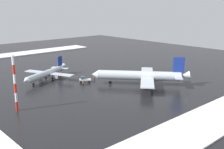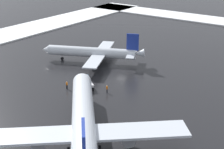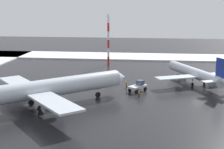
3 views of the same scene
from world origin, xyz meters
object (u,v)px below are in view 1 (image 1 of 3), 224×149
Objects in this scene: airplane_parked_portside at (141,76)px; ground_crew_beside_wing at (83,83)px; antenna_mast at (15,84)px; ground_crew_mid_apron at (94,78)px; airplane_distant_tail at (47,73)px; pushback_tug at (84,79)px.

airplane_parked_portside reaches higher than ground_crew_beside_wing.
antenna_mast reaches higher than airplane_parked_portside.
antenna_mast is (-6.27, -47.26, 4.54)m from airplane_parked_portside.
ground_crew_mid_apron is 0.10× the size of antenna_mast.
airplane_parked_portside is at bearing 82.44° from antenna_mast.
airplane_distant_tail is 19.82m from ground_crew_mid_apron.
ground_crew_mid_apron is at bearing -79.81° from ground_crew_beside_wing.
airplane_distant_tail is 5.17× the size of pushback_tug.
ground_crew_beside_wing is at bearing 84.92° from airplane_distant_tail.
pushback_tug is at bearing 98.02° from airplane_distant_tail.
airplane_distant_tail is at bearing -4.80° from airplane_parked_portside.
ground_crew_mid_apron is 40.81m from antenna_mast.
airplane_distant_tail is 15.13× the size of ground_crew_mid_apron.
ground_crew_beside_wing and ground_crew_mid_apron have the same top height.
antenna_mast is at bearing -45.47° from ground_crew_mid_apron.
airplane_distant_tail is (-31.52, -23.18, -1.02)m from airplane_parked_portside.
airplane_parked_portside is at bearing 101.57° from airplane_distant_tail.
airplane_distant_tail is at bearing 7.69° from ground_crew_beside_wing.
airplane_parked_portside is at bearing -142.38° from ground_crew_beside_wing.
airplane_parked_portside reaches higher than ground_crew_mid_apron.
pushback_tug is 35.63m from antenna_mast.
pushback_tug is 5.37m from ground_crew_mid_apron.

